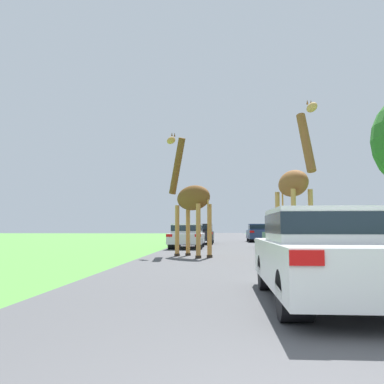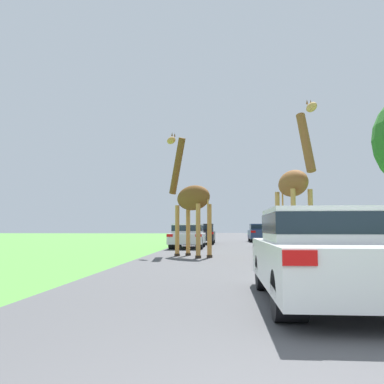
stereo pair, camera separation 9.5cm
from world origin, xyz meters
TOP-DOWN VIEW (x-y plane):
  - road at (0.00, 30.00)m, footprint 7.50×120.00m
  - giraffe_near_road at (-1.93, 14.08)m, footprint 2.17×2.48m
  - giraffe_companion at (1.85, 12.63)m, footprint 1.23×2.66m
  - car_lead_maroon at (0.91, 4.53)m, footprint 1.91×4.23m
  - car_queue_right at (-2.28, 26.98)m, footprint 1.96×4.82m
  - car_queue_left at (2.36, 31.40)m, footprint 1.96×4.25m
  - car_far_ahead at (-2.62, 20.86)m, footprint 1.77×4.62m
  - car_verge_right at (2.66, 21.02)m, footprint 1.86×4.51m

SIDE VIEW (x-z plane):
  - road at x=0.00m, z-range 0.00..0.00m
  - car_far_ahead at x=-2.62m, z-range 0.05..1.38m
  - car_lead_maroon at x=0.91m, z-range 0.04..1.44m
  - car_queue_right at x=-2.28m, z-range 0.05..1.44m
  - car_queue_left at x=2.36m, z-range 0.04..1.47m
  - car_verge_right at x=2.66m, z-range 0.05..1.49m
  - giraffe_near_road at x=-1.93m, z-range -0.28..4.85m
  - giraffe_companion at x=1.85m, z-range -0.03..5.27m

